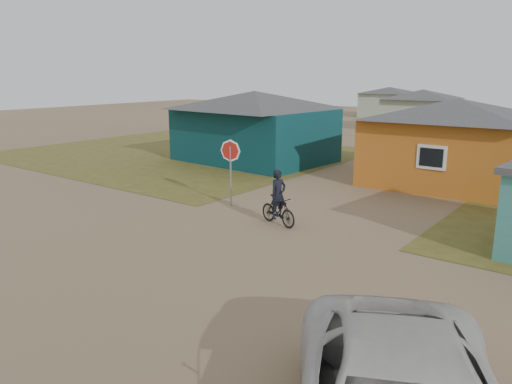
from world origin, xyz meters
TOP-DOWN VIEW (x-y plane):
  - ground at (0.00, 0.00)m, footprint 120.00×120.00m
  - grass_nw at (-14.00, 13.00)m, footprint 20.00×18.00m
  - house_teal at (-8.50, 13.50)m, footprint 8.93×7.08m
  - house_yellow at (2.50, 14.00)m, footprint 7.72×6.76m
  - house_pale_west at (-6.00, 34.00)m, footprint 7.04×6.15m
  - house_pale_north at (-14.00, 46.00)m, footprint 6.28×5.81m
  - stop_sign at (-3.04, 4.87)m, footprint 0.83×0.21m
  - cyclist at (-0.23, 3.98)m, footprint 1.74×0.89m

SIDE VIEW (x-z plane):
  - ground at x=0.00m, z-range 0.00..0.00m
  - grass_nw at x=-14.00m, z-range 0.00..0.01m
  - cyclist at x=-0.23m, z-range -0.26..1.63m
  - house_pale_north at x=-14.00m, z-range 0.05..3.45m
  - house_pale_west at x=-6.00m, z-range 0.06..3.66m
  - stop_sign at x=-3.04m, z-range 0.60..3.17m
  - house_yellow at x=2.50m, z-range 0.05..3.95m
  - house_teal at x=-8.50m, z-range 0.05..4.05m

